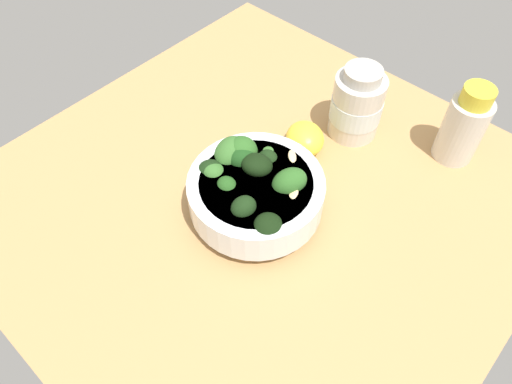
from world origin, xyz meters
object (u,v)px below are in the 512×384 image
object	(u,v)px
bowl_of_broccoli	(255,188)
lemon_wedge	(305,139)
bottle_short	(357,105)
bottle_tall	(464,126)

from	to	relation	value
bowl_of_broccoli	lemon_wedge	bearing A→B (deg)	98.60
lemon_wedge	bottle_short	xyz separation A→B (cm)	(2.90, 7.95, 2.95)
lemon_wedge	bowl_of_broccoli	bearing A→B (deg)	-81.40
bowl_of_broccoli	lemon_wedge	xyz separation A→B (cm)	(-1.95, 12.88, -2.07)
bowl_of_broccoli	bottle_short	distance (cm)	20.87
bowl_of_broccoli	bottle_short	bearing A→B (deg)	87.38
lemon_wedge	bottle_tall	xyz separation A→B (cm)	(16.52, 13.71, 3.46)
bowl_of_broccoli	bottle_tall	world-z (taller)	bottle_tall
bottle_tall	bottle_short	size ratio (longest dim) A/B	1.07
bowl_of_broccoli	lemon_wedge	world-z (taller)	bowl_of_broccoli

